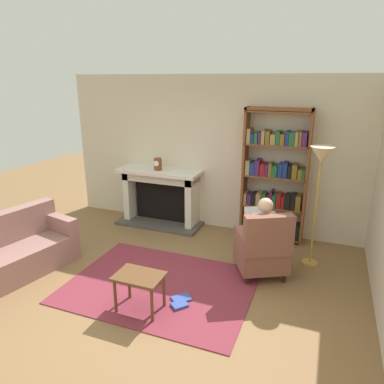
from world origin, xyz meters
name	(u,v)px	position (x,y,z in m)	size (l,w,h in m)	color
ground	(150,298)	(0.00, 0.00, 0.00)	(14.00, 14.00, 0.00)	brown
back_wall	(214,154)	(0.00, 2.55, 1.35)	(5.60, 0.10, 2.70)	beige
area_rug	(160,285)	(0.00, 0.30, 0.01)	(2.40, 1.80, 0.01)	maroon
fireplace	(162,194)	(-0.94, 2.30, 0.56)	(1.58, 0.64, 1.05)	#4C4742
mantel_clock	(158,164)	(-0.95, 2.20, 1.16)	(0.14, 0.14, 0.22)	brown
bookshelf	(275,179)	(1.11, 2.33, 1.05)	(1.04, 0.32, 2.20)	brown
armchair_reading	(263,249)	(1.20, 1.02, 0.42)	(0.86, 0.85, 0.97)	#331E14
seated_reader	(261,232)	(1.15, 1.13, 0.62)	(0.53, 0.60, 1.14)	silver
sofa_floral	(11,253)	(-2.05, -0.18, 0.32)	(1.06, 1.81, 0.85)	#956963
side_table	(139,281)	(0.01, -0.25, 0.39)	(0.56, 0.39, 0.46)	brown
scattered_books	(170,294)	(0.21, 0.13, 0.03)	(0.79, 0.56, 0.03)	#334CA5
floor_lamp	(321,166)	(1.81, 1.64, 1.49)	(0.32, 0.32, 1.75)	#B7933F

